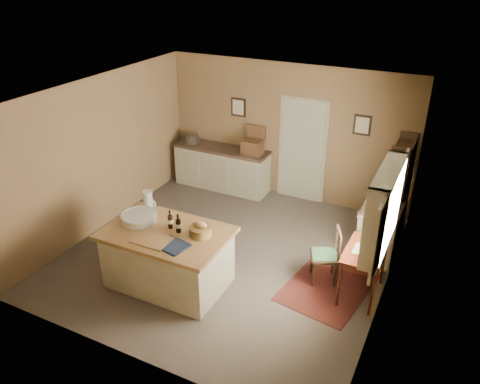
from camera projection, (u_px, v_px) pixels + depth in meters
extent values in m
plane|color=brown|center=(228.00, 254.00, 7.79)|extent=(5.00, 5.00, 0.00)
cube|color=brown|center=(287.00, 132.00, 9.18)|extent=(5.00, 0.10, 2.70)
cube|color=brown|center=(122.00, 268.00, 5.18)|extent=(5.00, 0.10, 2.70)
cube|color=brown|center=(101.00, 154.00, 8.17)|extent=(0.10, 5.00, 2.70)
cube|color=brown|center=(394.00, 218.00, 6.19)|extent=(0.10, 5.00, 2.70)
plane|color=silver|center=(226.00, 95.00, 6.57)|extent=(5.00, 5.00, 0.00)
cube|color=beige|center=(302.00, 150.00, 9.15)|extent=(0.97, 0.06, 2.11)
cube|color=black|center=(238.00, 107.00, 9.41)|extent=(0.32, 0.02, 0.38)
cube|color=beige|center=(238.00, 107.00, 9.40)|extent=(0.24, 0.01, 0.30)
cube|color=black|center=(362.00, 125.00, 8.42)|extent=(0.32, 0.02, 0.38)
cube|color=beige|center=(362.00, 125.00, 8.41)|extent=(0.24, 0.01, 0.30)
cube|color=beige|center=(378.00, 244.00, 6.23)|extent=(0.25, 1.32, 0.06)
cube|color=beige|center=(390.00, 171.00, 5.75)|extent=(0.25, 1.32, 0.06)
cube|color=white|center=(393.00, 211.00, 5.94)|extent=(0.01, 1.20, 1.00)
cube|color=beige|center=(377.00, 242.00, 5.30)|extent=(0.04, 0.35, 1.00)
cube|color=beige|center=(401.00, 185.00, 6.61)|extent=(0.04, 0.35, 1.00)
cube|color=beige|center=(168.00, 259.00, 6.93)|extent=(1.69, 1.06, 0.85)
cube|color=#92623E|center=(166.00, 233.00, 6.72)|extent=(1.82, 1.19, 0.06)
cylinder|color=white|center=(139.00, 218.00, 6.95)|extent=(0.52, 0.52, 0.11)
cube|color=#92623E|center=(152.00, 240.00, 6.48)|extent=(0.53, 0.37, 0.03)
cube|color=black|center=(172.00, 245.00, 6.37)|extent=(0.48, 0.41, 0.02)
cylinder|color=brown|center=(200.00, 231.00, 6.58)|extent=(0.31, 0.31, 0.14)
cylinder|color=black|center=(170.00, 219.00, 6.74)|extent=(0.07, 0.07, 0.29)
cylinder|color=black|center=(178.00, 223.00, 6.63)|extent=(0.07, 0.07, 0.29)
cube|color=beige|center=(222.00, 169.00, 9.87)|extent=(2.00, 0.55, 0.85)
cube|color=#332319|center=(222.00, 149.00, 9.67)|extent=(2.04, 0.58, 0.05)
cube|color=#442A17|center=(252.00, 147.00, 9.32)|extent=(0.40, 0.30, 0.28)
cylinder|color=#59544F|center=(192.00, 138.00, 9.90)|extent=(0.34, 0.34, 0.18)
cube|color=#4B1610|center=(329.00, 285.00, 7.06)|extent=(1.34, 1.75, 0.01)
cube|color=#3A150C|center=(365.00, 251.00, 6.54)|extent=(0.53, 0.87, 0.03)
cube|color=#3A150C|center=(365.00, 256.00, 6.58)|extent=(0.47, 0.81, 0.10)
cube|color=silver|center=(362.00, 249.00, 6.56)|extent=(0.22, 0.30, 0.01)
cylinder|color=black|center=(376.00, 242.00, 6.68)|extent=(0.05, 0.05, 0.05)
cylinder|color=#3A150C|center=(339.00, 285.00, 6.49)|extent=(0.04, 0.04, 0.72)
cylinder|color=#3A150C|center=(372.00, 294.00, 6.32)|extent=(0.04, 0.04, 0.72)
cylinder|color=#3A150C|center=(353.00, 256.00, 7.12)|extent=(0.04, 0.04, 0.72)
cylinder|color=#3A150C|center=(383.00, 264.00, 6.95)|extent=(0.04, 0.04, 0.72)
cube|color=beige|center=(380.00, 230.00, 7.69)|extent=(0.57, 1.04, 0.85)
cube|color=#332319|center=(384.00, 206.00, 7.48)|extent=(0.60, 1.08, 0.05)
cylinder|color=silver|center=(381.00, 205.00, 7.34)|extent=(0.25, 0.25, 0.09)
cube|color=#301F14|center=(394.00, 199.00, 7.60)|extent=(0.31, 0.04, 1.82)
cube|color=#301F14|center=(402.00, 181.00, 8.22)|extent=(0.31, 0.04, 1.82)
cube|color=#301F14|center=(407.00, 192.00, 7.85)|extent=(0.02, 0.82, 1.82)
cube|color=#301F14|center=(391.00, 233.00, 8.30)|extent=(0.31, 0.78, 0.03)
cube|color=#301F14|center=(394.00, 211.00, 8.09)|extent=(0.31, 0.78, 0.03)
cube|color=#301F14|center=(398.00, 187.00, 7.89)|extent=(0.31, 0.78, 0.03)
cube|color=#301F14|center=(402.00, 168.00, 7.72)|extent=(0.31, 0.78, 0.03)
cube|color=#301F14|center=(405.00, 147.00, 7.56)|extent=(0.31, 0.78, 0.03)
cylinder|color=white|center=(399.00, 184.00, 7.86)|extent=(0.12, 0.12, 0.11)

